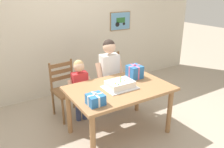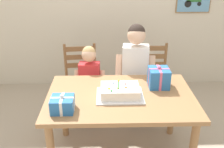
{
  "view_description": "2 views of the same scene",
  "coord_description": "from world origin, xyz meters",
  "px_view_note": "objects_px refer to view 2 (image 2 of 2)",
  "views": [
    {
      "loc": [
        -1.59,
        -2.37,
        2.02
      ],
      "look_at": [
        -0.03,
        0.15,
        0.89
      ],
      "focal_mm": 36.07,
      "sensor_mm": 36.0,
      "label": 1
    },
    {
      "loc": [
        -0.14,
        -2.22,
        1.97
      ],
      "look_at": [
        -0.08,
        0.23,
        0.85
      ],
      "focal_mm": 42.51,
      "sensor_mm": 36.0,
      "label": 2
    }
  ],
  "objects_px": {
    "child_younger": "(90,79)",
    "chair_right": "(152,80)",
    "child_older": "(135,67)",
    "birthday_cake": "(120,92)",
    "chair_left": "(81,81)",
    "dining_table": "(120,104)",
    "gift_box_red_large": "(159,78)",
    "gift_box_beside_cake": "(62,104)"
  },
  "relations": [
    {
      "from": "child_younger",
      "to": "chair_right",
      "type": "bearing_deg",
      "value": 18.7
    },
    {
      "from": "child_older",
      "to": "child_younger",
      "type": "xyz_separation_m",
      "value": [
        -0.53,
        0.0,
        -0.15
      ]
    },
    {
      "from": "birthday_cake",
      "to": "child_older",
      "type": "relative_size",
      "value": 0.35
    },
    {
      "from": "chair_left",
      "to": "child_younger",
      "type": "height_order",
      "value": "child_younger"
    },
    {
      "from": "chair_left",
      "to": "birthday_cake",
      "type": "bearing_deg",
      "value": -63.27
    },
    {
      "from": "dining_table",
      "to": "gift_box_red_large",
      "type": "distance_m",
      "value": 0.47
    },
    {
      "from": "chair_right",
      "to": "child_younger",
      "type": "height_order",
      "value": "child_younger"
    },
    {
      "from": "child_younger",
      "to": "gift_box_beside_cake",
      "type": "bearing_deg",
      "value": -101.71
    },
    {
      "from": "dining_table",
      "to": "gift_box_red_large",
      "type": "bearing_deg",
      "value": 24.78
    },
    {
      "from": "gift_box_red_large",
      "to": "child_younger",
      "type": "bearing_deg",
      "value": 149.1
    },
    {
      "from": "child_older",
      "to": "birthday_cake",
      "type": "bearing_deg",
      "value": -108.53
    },
    {
      "from": "dining_table",
      "to": "gift_box_beside_cake",
      "type": "relative_size",
      "value": 7.09
    },
    {
      "from": "birthday_cake",
      "to": "gift_box_beside_cake",
      "type": "relative_size",
      "value": 2.22
    },
    {
      "from": "child_younger",
      "to": "chair_left",
      "type": "bearing_deg",
      "value": 116.03
    },
    {
      "from": "gift_box_beside_cake",
      "to": "chair_right",
      "type": "height_order",
      "value": "chair_right"
    },
    {
      "from": "child_older",
      "to": "child_younger",
      "type": "distance_m",
      "value": 0.56
    },
    {
      "from": "birthday_cake",
      "to": "gift_box_red_large",
      "type": "relative_size",
      "value": 1.93
    },
    {
      "from": "chair_left",
      "to": "chair_right",
      "type": "relative_size",
      "value": 1.0
    },
    {
      "from": "chair_left",
      "to": "child_older",
      "type": "relative_size",
      "value": 0.72
    },
    {
      "from": "birthday_cake",
      "to": "child_younger",
      "type": "relative_size",
      "value": 0.43
    },
    {
      "from": "gift_box_red_large",
      "to": "chair_left",
      "type": "height_order",
      "value": "gift_box_red_large"
    },
    {
      "from": "gift_box_beside_cake",
      "to": "child_older",
      "type": "distance_m",
      "value": 1.13
    },
    {
      "from": "child_older",
      "to": "chair_right",
      "type": "bearing_deg",
      "value": 46.58
    },
    {
      "from": "chair_left",
      "to": "chair_right",
      "type": "bearing_deg",
      "value": 0.01
    },
    {
      "from": "dining_table",
      "to": "chair_left",
      "type": "height_order",
      "value": "chair_left"
    },
    {
      "from": "dining_table",
      "to": "child_older",
      "type": "relative_size",
      "value": 1.11
    },
    {
      "from": "chair_left",
      "to": "chair_right",
      "type": "height_order",
      "value": "same"
    },
    {
      "from": "gift_box_beside_cake",
      "to": "chair_left",
      "type": "height_order",
      "value": "chair_left"
    },
    {
      "from": "gift_box_red_large",
      "to": "gift_box_beside_cake",
      "type": "relative_size",
      "value": 1.15
    },
    {
      "from": "chair_left",
      "to": "child_younger",
      "type": "bearing_deg",
      "value": -63.97
    },
    {
      "from": "gift_box_beside_cake",
      "to": "child_older",
      "type": "relative_size",
      "value": 0.16
    },
    {
      "from": "chair_right",
      "to": "child_older",
      "type": "relative_size",
      "value": 0.72
    },
    {
      "from": "dining_table",
      "to": "gift_box_beside_cake",
      "type": "bearing_deg",
      "value": -153.17
    },
    {
      "from": "birthday_cake",
      "to": "gift_box_red_large",
      "type": "distance_m",
      "value": 0.45
    },
    {
      "from": "gift_box_red_large",
      "to": "chair_left",
      "type": "bearing_deg",
      "value": 140.67
    },
    {
      "from": "dining_table",
      "to": "child_older",
      "type": "height_order",
      "value": "child_older"
    },
    {
      "from": "child_younger",
      "to": "birthday_cake",
      "type": "bearing_deg",
      "value": -62.97
    },
    {
      "from": "gift_box_red_large",
      "to": "chair_right",
      "type": "relative_size",
      "value": 0.25
    },
    {
      "from": "child_younger",
      "to": "dining_table",
      "type": "bearing_deg",
      "value": -61.72
    },
    {
      "from": "birthday_cake",
      "to": "chair_left",
      "type": "xyz_separation_m",
      "value": [
        -0.45,
        0.9,
        -0.32
      ]
    },
    {
      "from": "chair_right",
      "to": "child_older",
      "type": "xyz_separation_m",
      "value": [
        -0.25,
        -0.27,
        0.31
      ]
    },
    {
      "from": "gift_box_red_large",
      "to": "chair_right",
      "type": "xyz_separation_m",
      "value": [
        0.06,
        0.7,
        -0.36
      ]
    }
  ]
}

